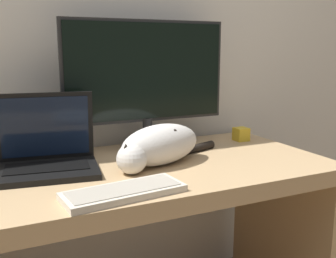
% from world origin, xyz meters
% --- Properties ---
extents(wall_back, '(6.40, 0.06, 2.60)m').
position_xyz_m(wall_back, '(0.00, 0.74, 1.30)').
color(wall_back, silver).
rests_on(wall_back, ground_plane).
extents(desk, '(1.43, 0.68, 0.72)m').
position_xyz_m(desk, '(0.00, 0.34, 0.56)').
color(desk, tan).
rests_on(desk, ground_plane).
extents(monitor, '(0.69, 0.22, 0.53)m').
position_xyz_m(monitor, '(0.13, 0.55, 1.00)').
color(monitor, '#282828').
rests_on(monitor, desk).
extents(laptop, '(0.37, 0.29, 0.26)m').
position_xyz_m(laptop, '(-0.29, 0.42, 0.77)').
color(laptop, black).
rests_on(laptop, desk).
extents(external_keyboard, '(0.36, 0.17, 0.02)m').
position_xyz_m(external_keyboard, '(-0.13, 0.09, 0.73)').
color(external_keyboard, beige).
rests_on(external_keyboard, desk).
extents(cat, '(0.49, 0.27, 0.15)m').
position_xyz_m(cat, '(0.09, 0.32, 0.79)').
color(cat, silver).
rests_on(cat, desk).
extents(small_toy, '(0.06, 0.06, 0.06)m').
position_xyz_m(small_toy, '(0.58, 0.52, 0.74)').
color(small_toy, gold).
rests_on(small_toy, desk).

